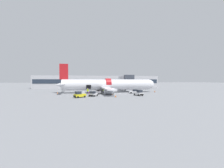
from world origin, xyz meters
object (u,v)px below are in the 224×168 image
(airplane, at_px, (107,85))
(ground_crew_driver, at_px, (107,91))
(baggage_tug_lead, at_px, (139,93))
(ground_crew_loader_a, at_px, (104,91))
(suitcase_on_tarmac_upright, at_px, (89,93))
(baggage_tug_mid, at_px, (93,94))
(baggage_tug_spare, at_px, (134,92))
(baggage_cart_loading, at_px, (97,93))
(baggage_cart_queued, at_px, (80,93))
(ground_crew_loader_b, at_px, (88,91))
(baggage_tug_rear, at_px, (79,95))

(airplane, xyz_separation_m, ground_crew_driver, (-0.59, -3.37, -2.05))
(baggage_tug_lead, xyz_separation_m, ground_crew_loader_a, (-9.14, 9.70, 0.23))
(baggage_tug_lead, relative_size, suitcase_on_tarmac_upright, 4.02)
(baggage_tug_mid, distance_m, suitcase_on_tarmac_upright, 6.01)
(baggage_tug_spare, bearing_deg, ground_crew_driver, 169.22)
(baggage_cart_loading, bearing_deg, baggage_tug_mid, -105.83)
(baggage_cart_loading, distance_m, baggage_cart_queued, 5.58)
(baggage_cart_queued, xyz_separation_m, ground_crew_loader_b, (2.45, 3.35, 0.43))
(baggage_tug_spare, height_order, baggage_cart_queued, baggage_tug_spare)
(baggage_tug_rear, bearing_deg, baggage_cart_loading, 57.39)
(ground_crew_loader_a, bearing_deg, baggage_tug_spare, -10.66)
(ground_crew_driver, bearing_deg, airplane, 80.08)
(ground_crew_loader_a, height_order, ground_crew_loader_b, ground_crew_loader_a)
(airplane, bearing_deg, ground_crew_loader_b, -151.89)
(baggage_tug_mid, xyz_separation_m, baggage_tug_rear, (-3.81, -2.46, 0.08))
(baggage_tug_mid, distance_m, baggage_cart_loading, 6.52)
(airplane, relative_size, baggage_tug_spare, 10.78)
(baggage_tug_mid, xyz_separation_m, suitcase_on_tarmac_upright, (-0.74, 5.96, -0.27))
(baggage_tug_rear, height_order, ground_crew_driver, baggage_tug_rear)
(baggage_tug_lead, distance_m, baggage_cart_loading, 13.81)
(baggage_tug_lead, relative_size, ground_crew_driver, 2.21)
(baggage_cart_loading, height_order, baggage_cart_queued, baggage_cart_queued)
(baggage_tug_rear, relative_size, baggage_cart_queued, 0.85)
(baggage_cart_queued, height_order, ground_crew_loader_b, ground_crew_loader_b)
(baggage_tug_spare, height_order, ground_crew_loader_b, ground_crew_loader_b)
(airplane, bearing_deg, baggage_tug_spare, -30.17)
(ground_crew_driver, bearing_deg, ground_crew_loader_b, -175.57)
(ground_crew_loader_a, bearing_deg, baggage_tug_rear, -126.22)
(baggage_tug_rear, height_order, baggage_cart_loading, baggage_tug_rear)
(baggage_tug_spare, relative_size, ground_crew_loader_b, 1.89)
(airplane, bearing_deg, ground_crew_driver, -99.92)
(baggage_tug_rear, xyz_separation_m, baggage_tug_spare, (18.83, 9.31, -0.13))
(baggage_cart_loading, bearing_deg, ground_crew_loader_b, 147.36)
(baggage_cart_queued, bearing_deg, suitcase_on_tarmac_upright, 22.04)
(suitcase_on_tarmac_upright, bearing_deg, baggage_cart_queued, -157.96)
(baggage_tug_lead, distance_m, ground_crew_driver, 12.49)
(baggage_tug_lead, bearing_deg, baggage_tug_mid, 176.38)
(baggage_tug_spare, relative_size, ground_crew_driver, 2.20)
(airplane, relative_size, ground_crew_driver, 23.75)
(baggage_tug_mid, distance_m, ground_crew_loader_b, 8.23)
(baggage_tug_spare, xyz_separation_m, ground_crew_loader_a, (-10.55, 1.99, 0.38))
(baggage_tug_mid, relative_size, baggage_cart_queued, 0.77)
(airplane, height_order, baggage_tug_mid, airplane)
(suitcase_on_tarmac_upright, bearing_deg, baggage_tug_rear, -110.04)
(baggage_tug_spare, height_order, ground_crew_loader_a, ground_crew_loader_a)
(baggage_tug_lead, height_order, suitcase_on_tarmac_upright, baggage_tug_lead)
(baggage_tug_lead, height_order, baggage_cart_loading, baggage_tug_lead)
(baggage_tug_mid, height_order, baggage_cart_queued, baggage_tug_mid)
(baggage_tug_mid, bearing_deg, baggage_tug_rear, -147.16)
(baggage_cart_queued, bearing_deg, baggage_tug_mid, -53.08)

